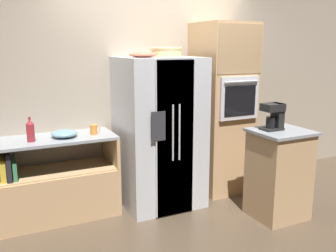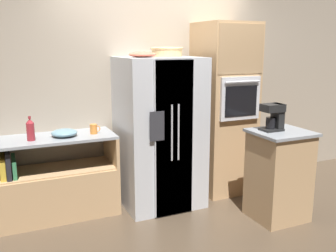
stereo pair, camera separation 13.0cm
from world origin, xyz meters
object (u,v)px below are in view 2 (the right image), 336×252
at_px(wicker_basket, 167,51).
at_px(mixing_bowl, 64,133).
at_px(mug, 94,129).
at_px(refrigerator, 160,132).
at_px(wall_oven, 224,109).
at_px(coffee_maker, 274,116).
at_px(bottle_tall, 30,130).
at_px(fruit_bowl, 142,54).

distance_m(wicker_basket, mixing_bowl, 1.46).
bearing_deg(mixing_bowl, mug, -1.15).
bearing_deg(wicker_basket, refrigerator, -142.58).
height_order(wall_oven, wicker_basket, wall_oven).
relative_size(wicker_basket, coffee_maker, 1.31).
distance_m(refrigerator, bottle_tall, 1.40).
bearing_deg(mug, mixing_bowl, 178.85).
bearing_deg(coffee_maker, mug, 151.03).
distance_m(fruit_bowl, mug, 0.96).
bearing_deg(coffee_maker, refrigerator, 138.32).
bearing_deg(wall_oven, mug, 179.30).
height_order(wall_oven, mixing_bowl, wall_oven).
bearing_deg(mixing_bowl, wall_oven, -0.78).
xyz_separation_m(mixing_bowl, coffee_maker, (1.99, -0.94, 0.19)).
bearing_deg(fruit_bowl, mug, 163.04).
relative_size(refrigerator, wicker_basket, 4.67).
relative_size(wicker_basket, bottle_tall, 1.46).
bearing_deg(fruit_bowl, refrigerator, 16.47).
xyz_separation_m(mug, mixing_bowl, (-0.31, 0.01, -0.01)).
bearing_deg(wall_oven, mixing_bowl, 179.22).
relative_size(wall_oven, mixing_bowl, 7.78).
xyz_separation_m(wicker_basket, fruit_bowl, (-0.36, -0.17, -0.03)).
bearing_deg(refrigerator, coffee_maker, -41.68).
bearing_deg(wicker_basket, coffee_maker, -49.72).
relative_size(mixing_bowl, coffee_maker, 0.96).
relative_size(refrigerator, wall_oven, 0.81).
bearing_deg(mug, coffee_maker, -28.97).
height_order(bottle_tall, coffee_maker, coffee_maker).
bearing_deg(mixing_bowl, coffee_maker, -25.14).
distance_m(refrigerator, mug, 0.75).
distance_m(bottle_tall, coffee_maker, 2.50).
bearing_deg(wall_oven, bottle_tall, -179.64).
xyz_separation_m(refrigerator, mixing_bowl, (-1.05, 0.10, 0.07)).
height_order(refrigerator, fruit_bowl, fruit_bowl).
height_order(wall_oven, fruit_bowl, wall_oven).
bearing_deg(fruit_bowl, bottle_tall, 173.97).
xyz_separation_m(wicker_basket, coffee_maker, (0.80, -0.94, -0.65)).
bearing_deg(coffee_maker, bottle_tall, 158.99).
xyz_separation_m(refrigerator, wall_oven, (0.90, 0.07, 0.20)).
relative_size(fruit_bowl, mixing_bowl, 1.09).
distance_m(wicker_basket, fruit_bowl, 0.40).
distance_m(wicker_basket, bottle_tall, 1.71).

